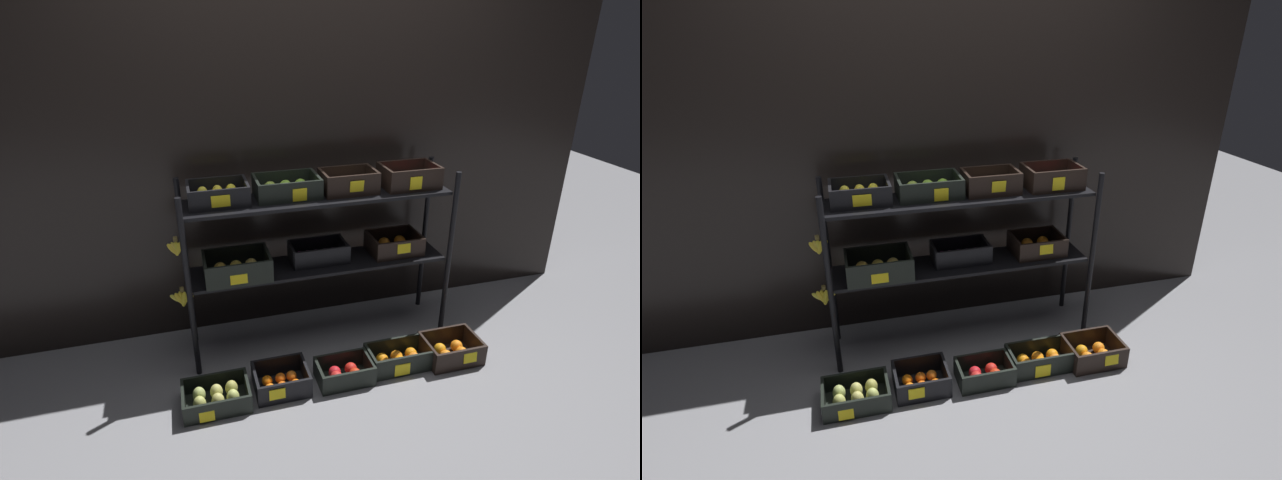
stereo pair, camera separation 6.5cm
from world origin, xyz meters
The scene contains 8 objects.
ground_plane centered at (0.00, 0.00, 0.00)m, with size 10.00×10.00×0.00m, color gray.
storefront_wall centered at (0.00, 0.37, 1.01)m, with size 3.98×0.12×2.03m, color black.
display_rack centered at (-0.02, 0.01, 0.78)m, with size 1.71×0.37×1.10m.
crate_ground_pear centered at (-0.71, -0.46, 0.05)m, with size 0.36×0.25×0.12m.
crate_ground_tangerine centered at (-0.35, -0.43, 0.05)m, with size 0.30×0.25×0.13m.
crate_ground_apple_red centered at (0.01, -0.46, 0.05)m, with size 0.32×0.20×0.12m.
crate_ground_orange centered at (0.36, -0.43, 0.05)m, with size 0.38×0.21×0.13m.
crate_ground_rightmost_orange centered at (0.70, -0.45, 0.05)m, with size 0.33×0.26×0.14m.
Camera 1 is at (-0.76, -2.61, 1.94)m, focal length 28.04 mm.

